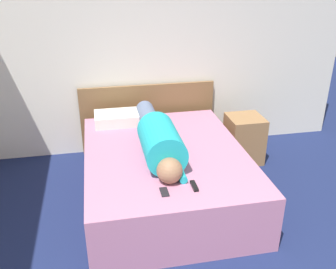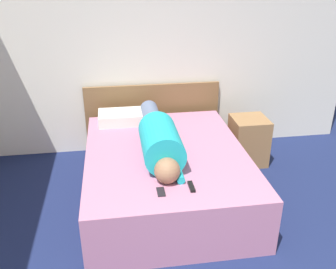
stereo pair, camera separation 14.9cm
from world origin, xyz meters
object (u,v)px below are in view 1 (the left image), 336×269
tv_remote (194,186)px  cell_phone (164,192)px  person_lying (159,139)px  nightstand (244,139)px  pillow_near_headboard (122,118)px  bed (165,174)px

tv_remote → cell_phone: size_ratio=1.15×
person_lying → nightstand: bearing=28.5°
pillow_near_headboard → tv_remote: size_ratio=4.18×
nightstand → person_lying: bearing=-151.5°
person_lying → cell_phone: size_ratio=12.47×
bed → person_lying: 0.43m
bed → person_lying: size_ratio=1.24×
nightstand → person_lying: 1.39m
bed → tv_remote: (0.12, -0.69, 0.28)m
nightstand → person_lying: person_lying is taller
person_lying → tv_remote: person_lying is taller
bed → cell_phone: size_ratio=15.50×
person_lying → tv_remote: (0.19, -0.66, -0.15)m
cell_phone → person_lying: bearing=83.8°
bed → pillow_near_headboard: pillow_near_headboard is taller
bed → tv_remote: bearing=-80.6°
tv_remote → cell_phone: tv_remote is taller
pillow_near_headboard → tv_remote: pillow_near_headboard is taller
person_lying → pillow_near_headboard: (-0.29, 0.83, -0.09)m
person_lying → pillow_near_headboard: bearing=109.0°
tv_remote → cell_phone: (-0.26, -0.03, -0.01)m
bed → person_lying: bearing=-154.7°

